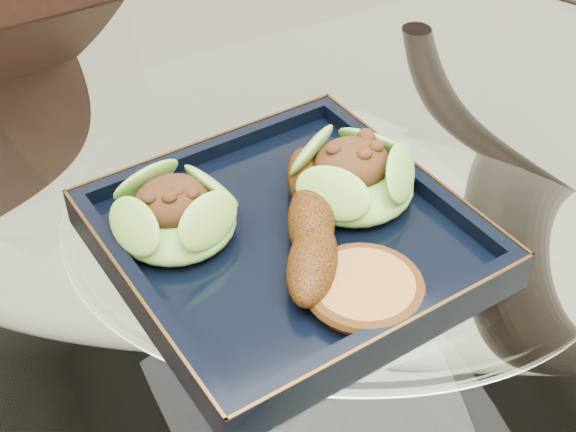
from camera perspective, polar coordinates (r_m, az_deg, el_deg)
name	(u,v)px	position (r m, az deg, el deg)	size (l,w,h in m)	color
dining_table	(328,367)	(0.79, 2.85, -10.68)	(1.13, 1.13, 0.77)	white
dining_chair	(54,249)	(1.10, -16.28, -2.30)	(0.40, 0.40, 0.87)	black
navy_plate	(288,244)	(0.65, 0.00, -2.00)	(0.27, 0.27, 0.02)	black
lettuce_wrap_left	(175,217)	(0.64, -8.03, -0.04)	(0.10, 0.10, 0.03)	#5A9D2D
lettuce_wrap_right	(353,179)	(0.67, 4.63, 2.64)	(0.10, 0.10, 0.04)	#59992C
roasted_plantain	(311,220)	(0.63, 1.67, -0.29)	(0.18, 0.04, 0.03)	#5D2F09
crumb_patty	(364,290)	(0.59, 5.42, -5.23)	(0.08, 0.08, 0.01)	#AC6A39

